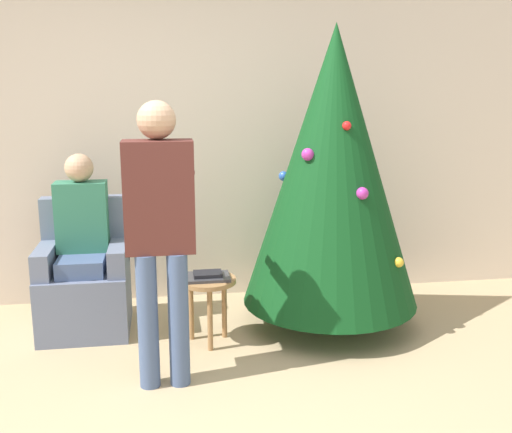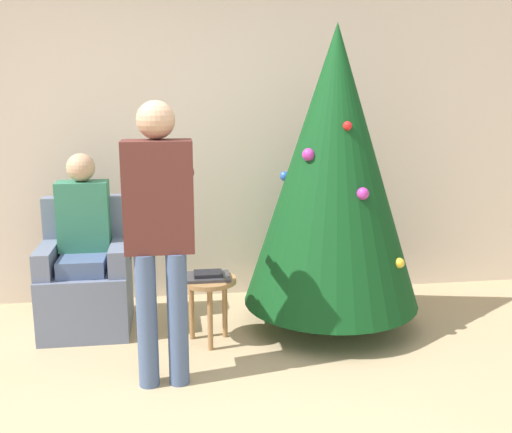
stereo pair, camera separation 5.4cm
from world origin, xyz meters
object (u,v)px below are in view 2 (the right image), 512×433
Objects in this scene: armchair at (87,282)px; person_standing at (159,220)px; christmas_tree at (334,168)px; person_seated at (83,235)px; side_stool at (208,289)px.

armchair is 0.57× the size of person_standing.
person_seated is (-1.76, 0.19, -0.47)m from christmas_tree.
christmas_tree is 1.69× the size of person_seated.
person_seated is (0.00, -0.02, 0.36)m from armchair.
christmas_tree is at bearing 29.39° from person_standing.
person_standing is 3.60× the size of side_stool.
armchair is (-1.76, 0.21, -0.83)m from christmas_tree.
person_standing reaches higher than armchair.
armchair reaches higher than side_stool.
person_standing is at bearing -57.40° from person_seated.
person_standing is (0.56, -0.87, 0.29)m from person_seated.
person_seated is 0.99m from side_stool.
person_standing is at bearing -58.03° from armchair.
christmas_tree reaches higher than person_standing.
armchair is 0.94m from side_stool.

